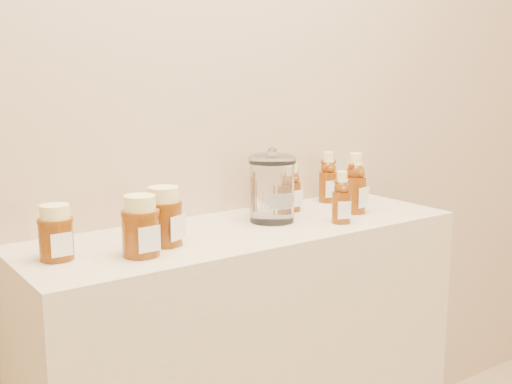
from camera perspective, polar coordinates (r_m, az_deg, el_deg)
wall_back at (r=1.82m, az=-4.58°, el=12.01°), size 3.50×0.02×2.70m
bear_bottle_back_left at (r=1.87m, az=0.59°, el=0.59°), size 0.06×0.06×0.16m
bear_bottle_back_mid at (r=1.88m, az=3.21°, el=0.73°), size 0.06×0.06×0.16m
bear_bottle_back_right at (r=2.02m, az=6.43°, el=1.62°), size 0.08×0.08×0.18m
bear_bottle_front_left at (r=1.75m, az=7.62°, el=-0.17°), size 0.07×0.07×0.16m
bear_bottle_front_right at (r=1.87m, az=8.81°, el=1.11°), size 0.08×0.08×0.20m
honey_jar_left at (r=1.47m, az=-17.37°, el=-3.44°), size 0.08×0.08×0.12m
honey_jar_back at (r=1.54m, az=-8.18°, el=-2.13°), size 0.12×0.12×0.14m
honey_jar_front at (r=1.46m, az=-10.23°, el=-2.97°), size 0.09×0.09×0.14m
glass_canister at (r=1.75m, az=1.44°, el=0.56°), size 0.13×0.13×0.20m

